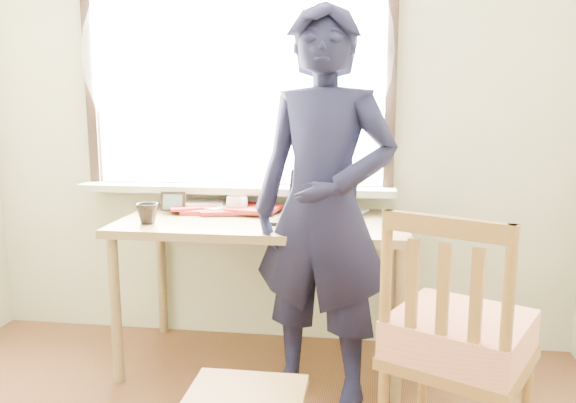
# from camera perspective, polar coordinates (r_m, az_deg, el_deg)

# --- Properties ---
(room_shell) EXTENTS (3.52, 4.02, 2.61)m
(room_shell) POSITION_cam_1_polar(r_m,az_deg,el_deg) (1.58, -14.27, 17.53)
(room_shell) COLOR beige
(room_shell) RESTS_ON ground
(desk) EXTENTS (1.52, 0.76, 0.81)m
(desk) POSITION_cam_1_polar(r_m,az_deg,el_deg) (3.01, -2.51, -3.37)
(desk) COLOR olive
(desk) RESTS_ON ground
(laptop) EXTENTS (0.44, 0.39, 0.26)m
(laptop) POSITION_cam_1_polar(r_m,az_deg,el_deg) (2.91, 2.96, -0.91)
(laptop) COLOR black
(laptop) RESTS_ON desk
(mug_white) EXTENTS (0.17, 0.17, 0.10)m
(mug_white) POSITION_cam_1_polar(r_m,az_deg,el_deg) (3.16, -5.19, -0.33)
(mug_white) COLOR white
(mug_white) RESTS_ON desk
(mug_dark) EXTENTS (0.16, 0.16, 0.10)m
(mug_dark) POSITION_cam_1_polar(r_m,az_deg,el_deg) (2.96, -14.10, -1.20)
(mug_dark) COLOR black
(mug_dark) RESTS_ON desk
(mouse) EXTENTS (0.09, 0.06, 0.04)m
(mouse) POSITION_cam_1_polar(r_m,az_deg,el_deg) (2.84, 6.17, -2.11)
(mouse) COLOR black
(mouse) RESTS_ON desk
(desk_clutter) EXTENTS (0.82, 0.45, 0.04)m
(desk_clutter) POSITION_cam_1_polar(r_m,az_deg,el_deg) (3.24, -7.64, -0.64)
(desk_clutter) COLOR white
(desk_clutter) RESTS_ON desk
(book_a) EXTENTS (0.21, 0.28, 0.02)m
(book_a) POSITION_cam_1_polar(r_m,az_deg,el_deg) (3.29, -10.02, -0.65)
(book_a) COLOR white
(book_a) RESTS_ON desk
(book_b) EXTENTS (0.26, 0.31, 0.02)m
(book_b) POSITION_cam_1_polar(r_m,az_deg,el_deg) (3.15, 4.23, -1.05)
(book_b) COLOR white
(book_b) RESTS_ON desk
(picture_frame) EXTENTS (0.14, 0.03, 0.11)m
(picture_frame) POSITION_cam_1_polar(r_m,az_deg,el_deg) (3.21, -11.57, -0.18)
(picture_frame) COLOR black
(picture_frame) RESTS_ON desk
(side_chair) EXTENTS (0.65, 0.64, 1.05)m
(side_chair) POSITION_cam_1_polar(r_m,az_deg,el_deg) (2.24, 16.90, -13.31)
(side_chair) COLOR olive
(side_chair) RESTS_ON ground
(person) EXTENTS (0.77, 0.60, 1.86)m
(person) POSITION_cam_1_polar(r_m,az_deg,el_deg) (2.61, 3.62, -0.90)
(person) COLOR black
(person) RESTS_ON ground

